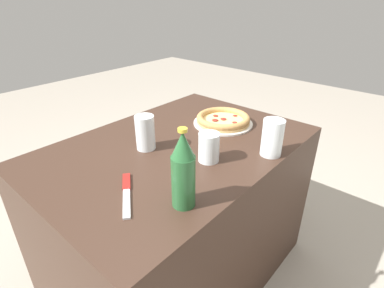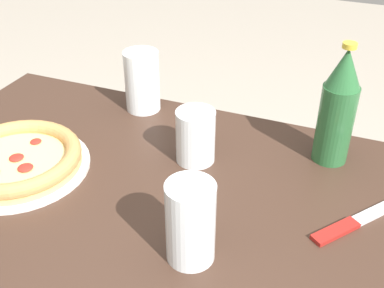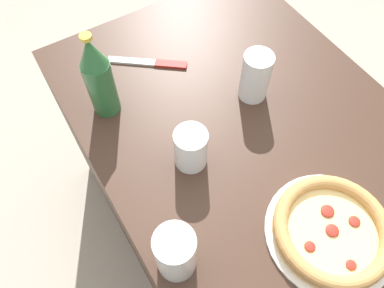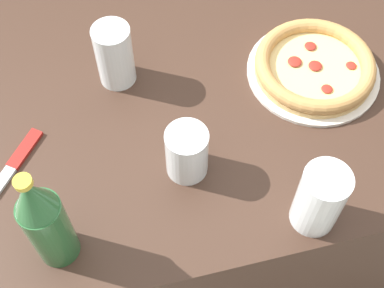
% 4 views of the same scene
% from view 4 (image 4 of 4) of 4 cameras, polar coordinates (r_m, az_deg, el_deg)
% --- Properties ---
extents(ground_plane, '(8.00, 8.00, 0.00)m').
position_cam_4_polar(ground_plane, '(1.78, -1.35, -9.33)').
color(ground_plane, '#A89E8E').
extents(table, '(1.16, 0.80, 0.74)m').
position_cam_4_polar(table, '(1.44, -1.64, -3.59)').
color(table, '#3D281E').
rests_on(table, ground_plane).
extents(pizza_salami, '(0.28, 0.28, 0.05)m').
position_cam_4_polar(pizza_salami, '(1.18, 12.92, 8.02)').
color(pizza_salami, silver).
rests_on(pizza_salami, table).
extents(glass_iced_tea, '(0.08, 0.08, 0.11)m').
position_cam_4_polar(glass_iced_tea, '(0.99, -0.56, -0.99)').
color(glass_iced_tea, white).
rests_on(glass_iced_tea, table).
extents(glass_mango_juice, '(0.08, 0.08, 0.14)m').
position_cam_4_polar(glass_mango_juice, '(1.12, -8.23, 9.10)').
color(glass_mango_juice, white).
rests_on(glass_mango_juice, table).
extents(glass_orange_juice, '(0.08, 0.08, 0.15)m').
position_cam_4_polar(glass_orange_juice, '(0.95, 13.40, -5.86)').
color(glass_orange_juice, white).
rests_on(glass_orange_juice, table).
extents(beer_bottle, '(0.07, 0.07, 0.25)m').
position_cam_4_polar(beer_bottle, '(0.88, -15.45, -7.88)').
color(beer_bottle, '#286033').
rests_on(beer_bottle, table).
extents(knife, '(0.16, 0.20, 0.01)m').
position_cam_4_polar(knife, '(1.08, -19.03, -2.92)').
color(knife, maroon).
rests_on(knife, table).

